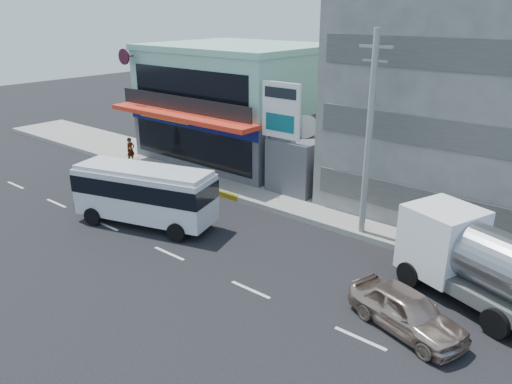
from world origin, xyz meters
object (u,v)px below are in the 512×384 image
at_px(minibus, 144,191).
at_px(shop_building, 238,106).
at_px(satellite_dish, 305,136).
at_px(utility_pole_near, 369,137).
at_px(motorcycle_rider, 131,160).
at_px(billboard, 281,117).
at_px(concrete_building, 512,86).
at_px(sedan, 407,311).
at_px(tanker_truck, 500,271).

bearing_deg(minibus, shop_building, 109.90).
height_order(satellite_dish, utility_pole_near, utility_pole_near).
bearing_deg(motorcycle_rider, billboard, 12.05).
distance_m(utility_pole_near, minibus, 11.65).
height_order(concrete_building, satellite_dish, concrete_building).
relative_size(satellite_dish, motorcycle_rider, 0.63).
distance_m(satellite_dish, utility_pole_near, 7.17).
height_order(billboard, sedan, billboard).
bearing_deg(minibus, motorcycle_rider, 147.29).
relative_size(billboard, utility_pole_near, 0.69).
distance_m(shop_building, utility_pole_near, 15.50).
xyz_separation_m(shop_building, minibus, (4.50, -12.45, -2.13)).
bearing_deg(minibus, sedan, -0.00).
distance_m(concrete_building, minibus, 19.77).
xyz_separation_m(concrete_building, utility_pole_near, (-4.00, -7.60, -1.85)).
relative_size(billboard, sedan, 1.54).
height_order(minibus, sedan, minibus).
bearing_deg(satellite_dish, minibus, -110.20).
distance_m(shop_building, satellite_dish, 8.54).
height_order(shop_building, concrete_building, concrete_building).
bearing_deg(sedan, shop_building, 73.21).
bearing_deg(satellite_dish, shop_building, 159.79).
xyz_separation_m(concrete_building, billboard, (-10.50, -5.80, -2.07)).
bearing_deg(billboard, sedan, -33.91).
bearing_deg(sedan, satellite_dish, 65.57).
distance_m(shop_building, sedan, 22.90).
height_order(concrete_building, minibus, concrete_building).
height_order(shop_building, billboard, shop_building).
bearing_deg(minibus, satellite_dish, 69.80).
height_order(utility_pole_near, sedan, utility_pole_near).
bearing_deg(tanker_truck, shop_building, 155.99).
height_order(shop_building, utility_pole_near, utility_pole_near).
xyz_separation_m(shop_building, billboard, (7.50, -4.75, 0.93)).
relative_size(shop_building, tanker_truck, 1.40).
distance_m(sedan, tanker_truck, 3.86).
distance_m(tanker_truck, motorcycle_rider, 24.93).
distance_m(billboard, minibus, 8.81).
bearing_deg(satellite_dish, concrete_building, 21.80).
height_order(concrete_building, tanker_truck, concrete_building).
bearing_deg(shop_building, concrete_building, 3.35).
relative_size(minibus, tanker_truck, 0.89).
height_order(shop_building, tanker_truck, shop_building).
xyz_separation_m(shop_building, utility_pole_near, (14.00, -6.55, 1.15)).
bearing_deg(billboard, concrete_building, 28.92).
height_order(shop_building, satellite_dish, shop_building).
distance_m(billboard, sedan, 14.42).
xyz_separation_m(satellite_dish, billboard, (-0.50, -1.80, 1.35)).
bearing_deg(concrete_building, utility_pole_near, -117.76).
distance_m(utility_pole_near, tanker_truck, 8.32).
bearing_deg(satellite_dish, sedan, -40.93).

